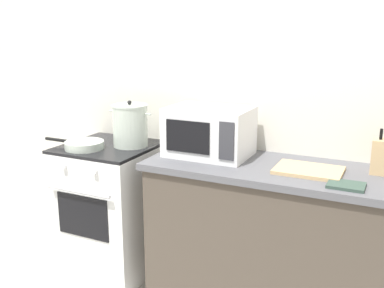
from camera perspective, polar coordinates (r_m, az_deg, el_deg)
back_wall at (r=3.02m, az=3.40°, el=6.14°), size 4.40×0.10×2.50m
lower_cabinet_right at (r=2.77m, az=12.12°, el=-12.62°), size 1.64×0.56×0.88m
countertop_right at (r=2.59m, az=12.65°, el=-3.52°), size 1.70×0.60×0.04m
stove at (r=3.22m, az=-10.26°, el=-8.11°), size 0.60×0.64×0.92m
stock_pot at (r=3.01m, az=-7.86°, el=2.36°), size 0.32×0.24×0.31m
frying_pan at (r=3.03m, az=-13.62°, el=-0.11°), size 0.45×0.25×0.05m
microwave at (r=2.76m, az=2.21°, el=1.59°), size 0.50×0.37×0.30m
cutting_board at (r=2.55m, az=14.62°, el=-3.25°), size 0.36×0.26×0.02m
knife_block at (r=2.62m, az=23.27°, el=-1.49°), size 0.13×0.10×0.26m
oven_mitt at (r=2.37m, az=19.02°, el=-4.99°), size 0.18×0.14×0.02m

